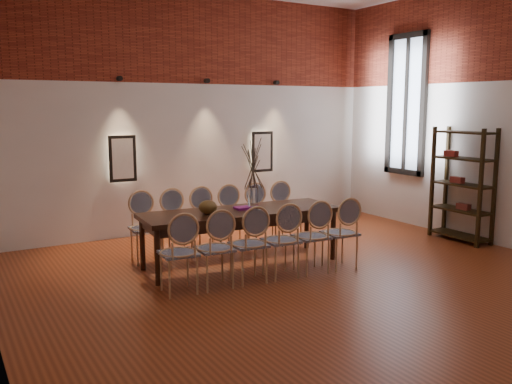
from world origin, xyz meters
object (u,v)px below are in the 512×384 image
chair_far_c (206,222)px  chair_far_e (261,217)px  chair_near_d (281,240)px  book (245,208)px  chair_near_a (178,253)px  chair_far_a (146,228)px  chair_near_f (340,233)px  chair_far_f (287,214)px  shelving_rack (462,185)px  chair_far_b (177,225)px  chair_near_e (311,236)px  vase (253,198)px  dining_table (241,237)px  chair_near_b (215,248)px  bowl (208,207)px  chair_near_c (249,244)px  chair_far_d (234,219)px

chair_far_c → chair_far_e: bearing=-180.0°
chair_near_d → book: chair_near_d is taller
chair_near_a → chair_near_d: 1.34m
chair_far_a → book: (1.15, -0.74, 0.30)m
chair_near_f → chair_far_f: bearing=90.0°
chair_near_a → chair_far_f: size_ratio=1.00×
book → shelving_rack: shelving_rack is taller
chair_far_f → chair_far_b: bearing=0.0°
chair_far_b → book: 1.04m
chair_near_d → book: bearing=100.3°
chair_near_d → chair_near_e: same height
chair_far_a → vase: vase is taller
dining_table → chair_far_b: (-0.61, 0.76, 0.09)m
chair_near_b → book: chair_near_b is taller
vase → shelving_rack: bearing=-9.5°
chair_near_a → chair_far_a: 1.42m
chair_far_b → chair_near_e: bearing=133.3°
chair_far_b → chair_near_f: bearing=141.5°
chair_near_d → chair_far_e: size_ratio=1.00×
chair_near_f → bowl: chair_near_f is taller
chair_near_a → chair_near_d: bearing=-0.0°
chair_near_d → chair_near_a: bearing=180.0°
chair_near_a → chair_near_e: 1.78m
chair_near_a → chair_near_f: (2.22, -0.16, 0.00)m
bowl → chair_far_b: bearing=99.0°
chair_near_c → chair_far_d: same height
dining_table → book: book is taller
chair_near_d → vase: 0.83m
chair_far_d → shelving_rack: bearing=163.5°
chair_far_f → chair_near_f: bearing=90.0°
chair_far_d → shelving_rack: shelving_rack is taller
vase → chair_far_a: bearing=147.0°
chair_near_a → chair_far_d: size_ratio=1.00×
chair_far_a → chair_far_d: same height
chair_near_f → chair_far_e: (-0.34, 1.45, 0.00)m
chair_near_e → book: (-0.53, 0.81, 0.30)m
chair_near_b → book: 1.11m
chair_far_f → bowl: size_ratio=3.92×
chair_far_c → vase: size_ratio=3.13×
chair_far_e → book: bearing=48.1°
chair_far_c → book: bearing=115.2°
shelving_rack → chair_far_c: bearing=162.8°
chair_far_b → book: bearing=139.1°
chair_near_a → chair_near_c: size_ratio=1.00×
dining_table → chair_near_c: 0.75m
chair_far_a → shelving_rack: 4.95m
chair_near_a → chair_far_c: (0.99, 1.35, 0.00)m
chair_near_a → chair_far_e: bearing=38.5°
chair_far_b → chair_far_e: 1.34m
chair_near_a → chair_near_b: (0.44, -0.03, 0.00)m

